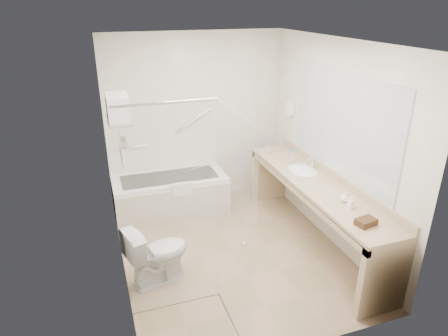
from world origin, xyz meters
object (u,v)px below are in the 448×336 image
object	(u,v)px
bathtub	(171,194)
amenity_basket	(366,222)
vanity_counter	(315,198)
toilet	(158,254)
water_bottle_left	(294,157)

from	to	relation	value
bathtub	amenity_basket	xyz separation A→B (m)	(1.47, -2.40, 0.61)
vanity_counter	amenity_basket	xyz separation A→B (m)	(-0.06, -1.01, 0.24)
toilet	bathtub	bearing A→B (deg)	-33.77
bathtub	toilet	size ratio (longest dim) A/B	2.31
toilet	amenity_basket	xyz separation A→B (m)	(1.92, -0.91, 0.54)
toilet	amenity_basket	size ratio (longest dim) A/B	3.48
amenity_basket	water_bottle_left	world-z (taller)	water_bottle_left
amenity_basket	vanity_counter	bearing A→B (deg)	86.77
bathtub	amenity_basket	bearing A→B (deg)	-58.58
bathtub	water_bottle_left	bearing A→B (deg)	-25.68
toilet	water_bottle_left	world-z (taller)	water_bottle_left
bathtub	toilet	world-z (taller)	toilet
vanity_counter	toilet	size ratio (longest dim) A/B	3.90
vanity_counter	amenity_basket	world-z (taller)	vanity_counter
amenity_basket	bathtub	bearing A→B (deg)	121.42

